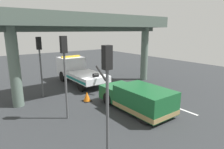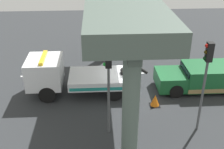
# 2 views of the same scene
# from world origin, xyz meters

# --- Properties ---
(ground_plane) EXTENTS (60.00, 40.00, 0.10)m
(ground_plane) POSITION_xyz_m (0.00, 0.00, -0.05)
(ground_plane) COLOR #2D3033
(lane_stripe_west) EXTENTS (2.60, 0.16, 0.01)m
(lane_stripe_west) POSITION_xyz_m (-6.00, -2.35, 0.00)
(lane_stripe_west) COLOR silver
(lane_stripe_west) RESTS_ON ground
(lane_stripe_mid) EXTENTS (2.60, 0.16, 0.01)m
(lane_stripe_mid) POSITION_xyz_m (0.00, -2.35, 0.00)
(lane_stripe_mid) COLOR silver
(lane_stripe_mid) RESTS_ON ground
(lane_stripe_east) EXTENTS (2.60, 0.16, 0.01)m
(lane_stripe_east) POSITION_xyz_m (6.00, -2.35, 0.00)
(lane_stripe_east) COLOR silver
(lane_stripe_east) RESTS_ON ground
(tow_truck_white) EXTENTS (7.25, 2.42, 2.46)m
(tow_truck_white) POSITION_xyz_m (3.73, 0.00, 1.20)
(tow_truck_white) COLOR white
(tow_truck_white) RESTS_ON ground
(towed_van_green) EXTENTS (5.20, 2.22, 1.58)m
(towed_van_green) POSITION_xyz_m (-4.56, -0.00, 0.78)
(towed_van_green) COLOR #195B2D
(towed_van_green) RESTS_ON ground
(overpass_structure) EXTENTS (3.60, 13.85, 6.13)m
(overpass_structure) POSITION_xyz_m (0.69, 0.00, 5.34)
(overpass_structure) COLOR #596B60
(overpass_structure) RESTS_ON ground
(traffic_light_near) EXTENTS (0.39, 0.32, 4.44)m
(traffic_light_near) POSITION_xyz_m (-6.98, 4.05, 3.23)
(traffic_light_near) COLOR #515456
(traffic_light_near) RESTS_ON ground
(traffic_light_far) EXTENTS (0.39, 0.32, 4.68)m
(traffic_light_far) POSITION_xyz_m (-2.98, 4.05, 3.39)
(traffic_light_far) COLOR #515456
(traffic_light_far) RESTS_ON ground
(traffic_light_mid) EXTENTS (0.39, 0.32, 4.50)m
(traffic_light_mid) POSITION_xyz_m (1.52, 4.05, 3.27)
(traffic_light_mid) COLOR #515456
(traffic_light_mid) RESTS_ON ground
(traffic_cone_orange) EXTENTS (0.58, 0.58, 0.69)m
(traffic_cone_orange) POSITION_xyz_m (-1.26, 1.80, 0.33)
(traffic_cone_orange) COLOR orange
(traffic_cone_orange) RESTS_ON ground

